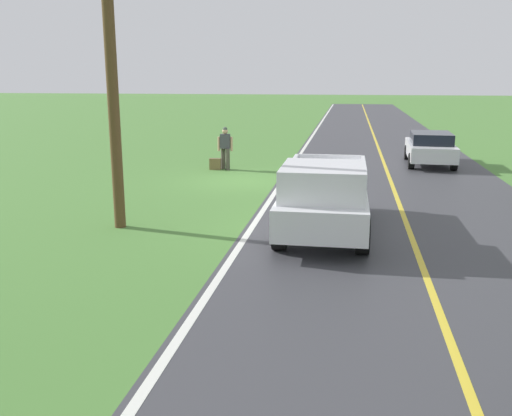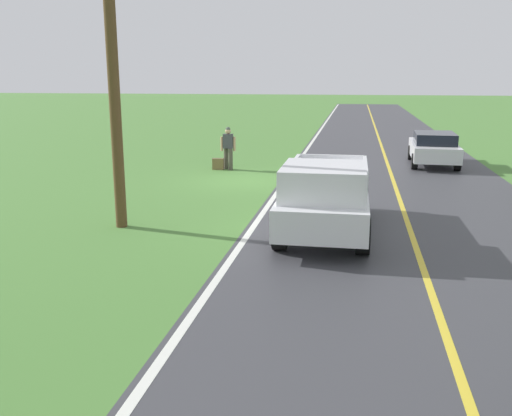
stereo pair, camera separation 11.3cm
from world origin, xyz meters
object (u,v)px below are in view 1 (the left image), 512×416
object	(u,v)px
pickup_truck_passing	(324,195)
utility_pole_roadside	(110,45)
hitchhiker_walking	(225,146)
sedan_near_oncoming	(430,147)

from	to	relation	value
pickup_truck_passing	utility_pole_roadside	size ratio (longest dim) A/B	0.60
pickup_truck_passing	utility_pole_roadside	xyz separation A→B (m)	(5.15, 0.20, 3.50)
hitchhiker_walking	pickup_truck_passing	world-z (taller)	pickup_truck_passing
hitchhiker_walking	utility_pole_roadside	world-z (taller)	utility_pole_roadside
pickup_truck_passing	sedan_near_oncoming	xyz separation A→B (m)	(-4.00, -11.78, -0.21)
hitchhiker_walking	sedan_near_oncoming	bearing A→B (deg)	-162.42
hitchhiker_walking	pickup_truck_passing	size ratio (longest dim) A/B	0.32
pickup_truck_passing	sedan_near_oncoming	bearing A→B (deg)	-108.75
sedan_near_oncoming	pickup_truck_passing	bearing A→B (deg)	71.25
pickup_truck_passing	sedan_near_oncoming	world-z (taller)	pickup_truck_passing
sedan_near_oncoming	utility_pole_roadside	world-z (taller)	utility_pole_roadside
pickup_truck_passing	sedan_near_oncoming	distance (m)	12.44
pickup_truck_passing	utility_pole_roadside	world-z (taller)	utility_pole_roadside
sedan_near_oncoming	utility_pole_roadside	distance (m)	15.53
pickup_truck_passing	utility_pole_roadside	bearing A→B (deg)	2.21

